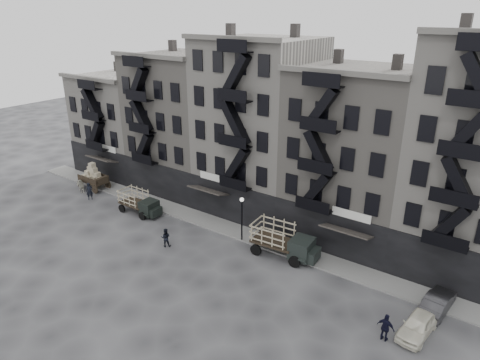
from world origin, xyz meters
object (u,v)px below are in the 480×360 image
Objects in this scene: pedestrian_west at (90,191)px; policeman at (386,328)px; wagon at (92,174)px; car_east at (418,325)px; stake_truck_east at (283,239)px; stake_truck_west at (139,201)px; pedestrian_mid at (166,237)px; car_far at (437,303)px; horse at (79,185)px.

policeman reaches higher than pedestrian_west.
wagon is at bearing -2.28° from policeman.
wagon reaches higher than car_east.
car_east is (11.77, -3.11, -0.95)m from stake_truck_east.
wagon is at bearing 171.17° from stake_truck_west.
pedestrian_west reaches higher than pedestrian_mid.
policeman is (19.39, -0.32, 0.11)m from pedestrian_mid.
wagon reaches higher than stake_truck_east.
wagon reaches higher than pedestrian_mid.
car_far is at bearing 88.22° from car_east.
stake_truck_west reaches higher than pedestrian_west.
wagon is 1.88× the size of policeman.
policeman is (26.23, -3.50, -0.41)m from stake_truck_west.
horse is 1.02× the size of policeman.
stake_truck_west is (9.74, 0.18, 0.54)m from horse.
policeman is at bearing -7.87° from stake_truck_west.
car_far is at bearing 156.64° from pedestrian_mid.
wagon reaches higher than pedestrian_west.
pedestrian_mid is (6.84, -3.18, -0.51)m from stake_truck_west.
policeman reaches higher than pedestrian_mid.
pedestrian_mid is at bearing 4.63° from policeman.
horse is 1.14× the size of pedestrian_mid.
stake_truck_west is at bearing -179.01° from stake_truck_east.
horse is at bearing 179.47° from stake_truck_east.
wagon reaches higher than horse.
stake_truck_east is at bearing -0.46° from wagon.
pedestrian_west is at bearing -173.68° from stake_truck_west.
pedestrian_mid is (-21.42, -4.59, 0.18)m from car_far.
pedestrian_west is (2.33, -2.22, -0.78)m from wagon.
horse is at bearing -179.24° from stake_truck_west.
stake_truck_east reaches higher than car_far.
car_far is 2.13× the size of policeman.
car_far is (12.27, -0.01, -0.96)m from stake_truck_east.
wagon is 2.11× the size of pedestrian_mid.
pedestrian_west reaches higher than car_far.
horse is at bearing -104.59° from wagon.
car_far is at bearing -4.13° from stake_truck_east.
wagon is 0.62× the size of stake_truck_east.
horse is 38.03m from car_far.
car_east is 2.38m from policeman.
pedestrian_west is (-35.27, -2.22, 0.28)m from car_far.
stake_truck_east is 3.40× the size of pedestrian_mid.
pedestrian_west is (-7.01, -0.81, -0.41)m from stake_truck_west.
pedestrian_mid is (-9.15, -4.60, -0.78)m from stake_truck_east.
stake_truck_west is at bearing -67.40° from horse.
pedestrian_mid is at bearing 17.88° from car_far.
horse is 0.48× the size of car_far.
car_east is at bearing -18.88° from stake_truck_east.
car_far is 35.34m from pedestrian_west.
horse is 2.80m from pedestrian_west.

